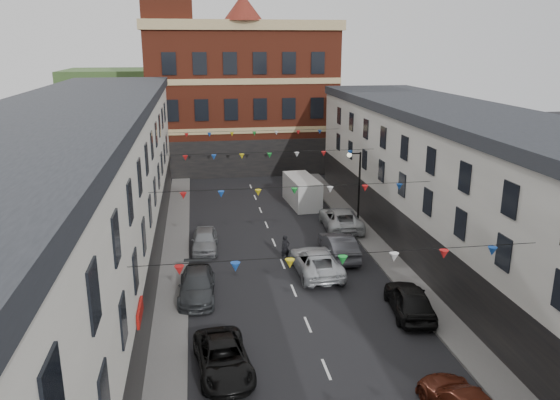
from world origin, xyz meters
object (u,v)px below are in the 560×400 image
car_left_e (205,240)px  car_left_c (223,358)px  moving_car (316,262)px  car_right_e (339,246)px  car_right_f (341,219)px  pedestrian (285,248)px  car_right_d (410,300)px  street_lamp (356,180)px  car_left_d (197,285)px  white_van (302,191)px

car_left_e → car_left_c: bearing=-85.3°
car_left_e → moving_car: moving_car is taller
car_left_c → car_right_e: 14.62m
car_left_c → car_right_f: 20.29m
car_left_e → moving_car: 8.38m
car_left_c → pedestrian: size_ratio=2.84×
car_left_e → car_right_d: (10.40, -10.97, 0.08)m
street_lamp → moving_car: bearing=-121.5°
car_right_d → pedestrian: pedestrian is taller
car_right_f → moving_car: car_right_f is taller
car_left_d → pedestrian: size_ratio=2.87×
car_left_e → moving_car: size_ratio=0.78×
white_van → pedestrian: (-3.52, -12.37, -0.39)m
car_right_d → car_left_e: bearing=-39.5°
car_left_e → white_van: white_van is taller
car_left_e → white_van: size_ratio=0.77×
street_lamp → pedestrian: (-6.27, -5.36, -3.06)m
car_right_d → white_van: bearing=-78.3°
car_right_d → moving_car: size_ratio=0.86×
street_lamp → white_van: bearing=111.4°
street_lamp → pedestrian: street_lamp is taller
street_lamp → car_right_f: street_lamp is taller
car_left_e → pedestrian: 5.82m
car_left_c → street_lamp: bearing=52.3°
street_lamp → car_right_e: street_lamp is taller
car_left_e → car_right_e: car_right_e is taller
car_left_c → pedestrian: 13.01m
street_lamp → car_right_f: size_ratio=1.03×
car_right_f → pedestrian: (-5.22, -5.56, 0.04)m
car_right_e → white_van: white_van is taller
street_lamp → white_van: 7.99m
car_left_c → white_van: (8.25, 24.49, 0.57)m
car_left_c → car_left_e: size_ratio=1.12×
street_lamp → white_van: size_ratio=1.07×
car_right_e → white_van: size_ratio=0.89×
car_right_d → car_right_f: bearing=-83.0°
car_left_c → car_left_e: (-0.45, 14.77, 0.06)m
car_left_c → moving_car: bearing=51.7°
car_left_d → car_right_d: (11.00, -3.73, 0.11)m
car_right_d → white_van: white_van is taller
car_right_d → car_left_c: bearing=27.9°
street_lamp → moving_car: street_lamp is taller
car_right_f → white_van: size_ratio=1.04×
car_left_c → white_van: 25.85m
car_left_c → car_right_d: car_right_d is taller
car_right_e → car_right_f: car_right_e is taller
car_left_c → car_right_d: size_ratio=1.01×
street_lamp → car_right_e: bearing=-116.4°
white_van → car_left_e: bearing=-136.1°
street_lamp → moving_car: 9.61m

